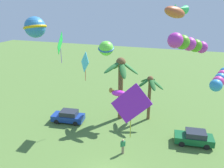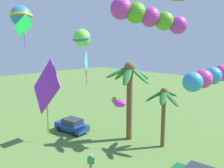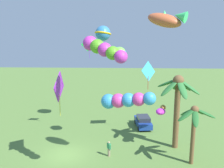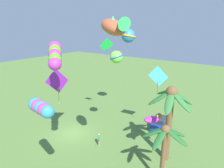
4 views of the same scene
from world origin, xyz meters
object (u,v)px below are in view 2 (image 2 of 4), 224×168
palm_tree_0 (129,83)px  kite_ball_1 (82,38)px  kite_tube_2 (146,16)px  kite_fish_7 (119,103)px  kite_diamond_5 (86,64)px  spectator_0 (91,164)px  parked_car_0 (72,125)px  palm_tree_1 (164,103)px  kite_tube_4 (210,76)px  kite_diamond_3 (46,88)px  kite_ball_6 (21,16)px  kite_diamond_8 (24,26)px

palm_tree_0 → kite_ball_1: size_ratio=4.51×
kite_tube_2 → kite_fish_7: (-7.14, 5.52, -6.98)m
kite_diamond_5 → kite_fish_7: size_ratio=1.44×
kite_ball_1 → kite_diamond_5: bearing=138.2°
kite_tube_2 → spectator_0: bearing=178.1°
parked_car_0 → spectator_0: spectator_0 is taller
palm_tree_1 → kite_tube_2: (3.83, -8.06, 6.81)m
spectator_0 → kite_tube_4: kite_tube_4 is taller
parked_car_0 → spectator_0: (8.11, -4.02, 0.06)m
palm_tree_1 → kite_diamond_3: bearing=-87.2°
spectator_0 → kite_ball_6: kite_ball_6 is taller
kite_fish_7 → palm_tree_0: bearing=96.0°
kite_ball_6 → parked_car_0: bearing=93.5°
parked_car_0 → kite_diamond_5: kite_diamond_5 is taller
parked_car_0 → kite_ball_6: size_ratio=1.46×
parked_car_0 → kite_diamond_8: 12.53m
palm_tree_0 → parked_car_0: palm_tree_0 is taller
spectator_0 → kite_tube_2: size_ratio=0.47×
kite_ball_1 → kite_fish_7: size_ratio=0.75×
spectator_0 → kite_tube_2: bearing=-1.9°
spectator_0 → parked_car_0: bearing=153.6°
spectator_0 → kite_fish_7: bearing=112.3°
spectator_0 → kite_tube_4: size_ratio=0.45×
palm_tree_0 → kite_tube_2: kite_tube_2 is taller
spectator_0 → palm_tree_1: bearing=82.0°
spectator_0 → kite_diamond_3: kite_diamond_3 is taller
spectator_0 → kite_diamond_5: size_ratio=0.47×
kite_tube_4 → kite_fish_7: (-10.00, 3.84, -3.91)m
kite_diamond_5 → parked_car_0: bearing=-174.3°
palm_tree_1 → spectator_0: bearing=-98.0°
kite_tube_4 → kite_fish_7: size_ratio=1.50×
kite_tube_2 → kite_fish_7: kite_tube_2 is taller
parked_car_0 → kite_ball_6: bearing=-86.5°
spectator_0 → kite_diamond_8: bearing=-152.8°
palm_tree_1 → kite_diamond_8: kite_diamond_8 is taller
kite_ball_1 → kite_fish_7: (-0.20, 4.40, -5.99)m
palm_tree_0 → parked_car_0: bearing=-152.3°
kite_diamond_3 → kite_diamond_5: bearing=130.7°
palm_tree_0 → palm_tree_1: 3.90m
kite_ball_1 → kite_diamond_5: (-3.70, 3.30, -2.41)m
parked_car_0 → kite_diamond_3: 14.51m
parked_car_0 → spectator_0: 9.05m
palm_tree_0 → kite_tube_2: 11.55m
parked_car_0 → kite_ball_1: (6.12, -3.06, 9.36)m
parked_car_0 → kite_fish_7: 6.94m
palm_tree_1 → kite_tube_2: size_ratio=1.68×
kite_ball_1 → spectator_0: bearing=-25.7°
spectator_0 → kite_ball_1: (-1.99, 0.96, 9.30)m
kite_tube_2 → kite_ball_6: 12.81m
kite_diamond_5 → kite_diamond_8: (1.03, -6.65, 3.24)m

